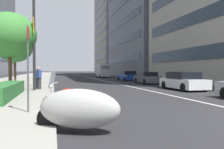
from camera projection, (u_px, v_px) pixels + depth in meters
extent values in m
cube|color=gray|center=(24.00, 80.00, 32.91)|extent=(160.00, 8.40, 0.15)
cube|color=silver|center=(92.00, 78.00, 40.55)|extent=(110.00, 0.16, 0.01)
ellipsoid|color=#9E9E99|center=(79.00, 109.00, 5.50)|extent=(1.68, 2.22, 0.98)
cylinder|color=black|center=(48.00, 119.00, 5.70)|extent=(0.38, 0.58, 0.60)
cylinder|color=black|center=(51.00, 104.00, 7.97)|extent=(0.34, 0.64, 0.64)
cylinder|color=silver|center=(51.00, 104.00, 7.97)|extent=(0.23, 0.34, 0.32)
cylinder|color=black|center=(94.00, 105.00, 7.81)|extent=(0.34, 0.64, 0.64)
cylinder|color=silver|center=(94.00, 105.00, 7.81)|extent=(0.23, 0.34, 0.32)
cube|color=silver|center=(72.00, 105.00, 7.89)|extent=(0.38, 0.45, 0.28)
cube|color=black|center=(77.00, 93.00, 7.86)|extent=(0.43, 0.68, 0.10)
ellipsoid|color=#991E0A|center=(68.00, 92.00, 7.90)|extent=(0.39, 0.52, 0.24)
cylinder|color=silver|center=(52.00, 96.00, 7.89)|extent=(0.15, 0.31, 0.64)
cylinder|color=silver|center=(53.00, 96.00, 8.02)|extent=(0.15, 0.31, 0.64)
cylinder|color=silver|center=(55.00, 83.00, 7.94)|extent=(0.57, 0.25, 0.04)
sphere|color=silver|center=(50.00, 86.00, 7.96)|extent=(0.14, 0.14, 0.14)
cube|color=#B2BCC6|center=(52.00, 78.00, 7.94)|extent=(0.45, 0.27, 0.44)
cylinder|color=silver|center=(81.00, 108.00, 8.00)|extent=(0.33, 0.67, 0.16)
cube|color=silver|center=(183.00, 83.00, 17.26)|extent=(4.28, 1.85, 0.70)
cube|color=black|center=(183.00, 75.00, 17.26)|extent=(2.33, 1.70, 0.54)
cylinder|color=black|center=(164.00, 85.00, 18.42)|extent=(0.62, 0.22, 0.62)
cylinder|color=black|center=(183.00, 84.00, 18.84)|extent=(0.62, 0.22, 0.62)
cylinder|color=black|center=(184.00, 87.00, 15.69)|extent=(0.62, 0.22, 0.62)
cylinder|color=black|center=(204.00, 87.00, 16.11)|extent=(0.62, 0.22, 0.62)
cube|color=#4C515B|center=(147.00, 79.00, 24.99)|extent=(4.31, 1.96, 0.68)
cube|color=black|center=(148.00, 74.00, 24.95)|extent=(2.08, 1.73, 0.48)
cylinder|color=black|center=(136.00, 80.00, 26.19)|extent=(0.63, 0.25, 0.62)
cylinder|color=black|center=(150.00, 80.00, 26.54)|extent=(0.63, 0.25, 0.62)
cylinder|color=black|center=(145.00, 81.00, 23.46)|extent=(0.63, 0.25, 0.62)
cylinder|color=black|center=(159.00, 81.00, 23.80)|extent=(0.63, 0.25, 0.62)
cube|color=navy|center=(128.00, 77.00, 31.62)|extent=(4.19, 2.00, 0.74)
cube|color=black|center=(128.00, 73.00, 31.53)|extent=(2.31, 1.78, 0.46)
cylinder|color=black|center=(119.00, 78.00, 32.68)|extent=(0.63, 0.24, 0.62)
cylinder|color=black|center=(130.00, 78.00, 33.17)|extent=(0.63, 0.24, 0.62)
cylinder|color=black|center=(125.00, 79.00, 30.07)|extent=(0.63, 0.24, 0.62)
cylinder|color=black|center=(137.00, 79.00, 30.57)|extent=(0.63, 0.24, 0.62)
cube|color=#B7B7BC|center=(103.00, 70.00, 44.77)|extent=(5.62, 2.02, 2.48)
cube|color=black|center=(106.00, 67.00, 42.06)|extent=(0.05, 1.65, 0.56)
cylinder|color=black|center=(97.00, 75.00, 46.42)|extent=(0.72, 0.27, 0.72)
cylinder|color=black|center=(105.00, 75.00, 46.85)|extent=(0.72, 0.27, 0.72)
cylinder|color=black|center=(100.00, 76.00, 42.73)|extent=(0.72, 0.27, 0.72)
cylinder|color=black|center=(109.00, 76.00, 43.16)|extent=(0.72, 0.27, 0.72)
cylinder|color=#47494C|center=(28.00, 69.00, 7.39)|extent=(0.06, 0.06, 2.87)
cube|color=red|center=(28.00, 33.00, 7.37)|extent=(0.32, 0.02, 0.40)
cylinder|color=#232326|center=(34.00, 22.00, 15.15)|extent=(0.18, 0.18, 9.21)
cube|color=gold|center=(33.00, 26.00, 14.82)|extent=(0.56, 0.03, 1.10)
cube|color=gold|center=(34.00, 28.00, 15.49)|extent=(0.56, 0.03, 1.10)
cube|color=#28602D|center=(5.00, 90.00, 11.44)|extent=(6.44, 1.10, 0.69)
cylinder|color=#473323|center=(10.00, 72.00, 15.16)|extent=(0.22, 0.22, 2.45)
ellipsoid|color=#387A33|center=(10.00, 35.00, 15.10)|extent=(3.52, 3.52, 2.99)
cylinder|color=#473323|center=(15.00, 72.00, 22.48)|extent=(0.22, 0.22, 2.31)
ellipsoid|color=#2D6B2D|center=(15.00, 48.00, 22.42)|extent=(3.40, 3.40, 2.89)
cube|color=#2D2D33|center=(39.00, 83.00, 16.21)|extent=(0.40, 0.39, 0.82)
cube|color=#33478C|center=(38.00, 74.00, 16.19)|extent=(0.47, 0.46, 0.56)
sphere|color=tan|center=(38.00, 68.00, 16.18)|extent=(0.22, 0.22, 0.22)
cube|color=#384756|center=(205.00, 52.00, 23.73)|extent=(26.16, 0.08, 1.50)
cube|color=#384756|center=(205.00, 14.00, 23.65)|extent=(26.16, 0.08, 1.50)
cube|color=#232D3D|center=(122.00, 59.00, 52.54)|extent=(23.56, 0.08, 1.50)
cube|color=#232D3D|center=(122.00, 41.00, 52.44)|extent=(23.56, 0.08, 1.50)
cube|color=#232D3D|center=(122.00, 22.00, 52.35)|extent=(23.56, 0.08, 1.50)
cube|color=#232D3D|center=(122.00, 3.00, 52.25)|extent=(23.56, 0.08, 1.50)
cube|color=gray|center=(127.00, 22.00, 79.54)|extent=(20.42, 19.65, 37.00)
cube|color=#2D3842|center=(100.00, 66.00, 77.36)|extent=(18.38, 0.08, 1.50)
cube|color=#2D3842|center=(100.00, 57.00, 77.30)|extent=(18.38, 0.08, 1.50)
cube|color=#2D3842|center=(100.00, 49.00, 77.23)|extent=(18.38, 0.08, 1.50)
cube|color=#2D3842|center=(100.00, 40.00, 77.17)|extent=(18.38, 0.08, 1.50)
cube|color=#2D3842|center=(100.00, 32.00, 77.11)|extent=(18.38, 0.08, 1.50)
cube|color=#2D3842|center=(100.00, 24.00, 77.04)|extent=(18.38, 0.08, 1.50)
cube|color=#2D3842|center=(100.00, 15.00, 76.98)|extent=(18.38, 0.08, 1.50)
cube|color=#2D3842|center=(100.00, 7.00, 76.92)|extent=(18.38, 0.08, 1.50)
cube|color=#384756|center=(7.00, 58.00, 46.48)|extent=(21.44, 0.08, 1.50)
cube|color=#384756|center=(6.00, 15.00, 46.29)|extent=(21.44, 0.08, 1.50)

